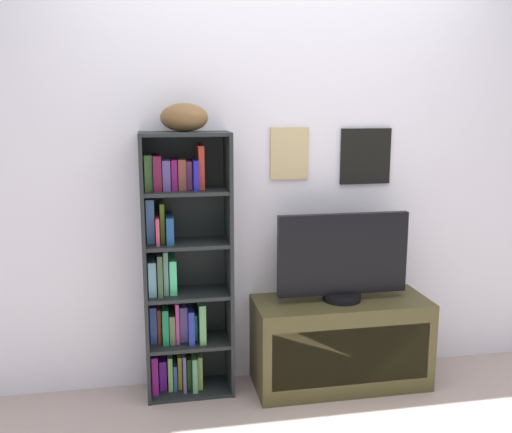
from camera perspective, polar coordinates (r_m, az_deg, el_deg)
back_wall at (r=3.32m, az=1.87°, el=5.37°), size 4.80×0.08×2.59m
bookshelf at (r=3.23m, az=-7.60°, el=-5.57°), size 0.48×0.26×1.48m
football at (r=3.07m, az=-7.20°, el=9.77°), size 0.30×0.24×0.15m
tv_stand at (r=3.46m, az=8.42°, el=-12.31°), size 1.01×0.41×0.52m
television at (r=3.29m, az=8.67°, el=-4.11°), size 0.76×0.22×0.51m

